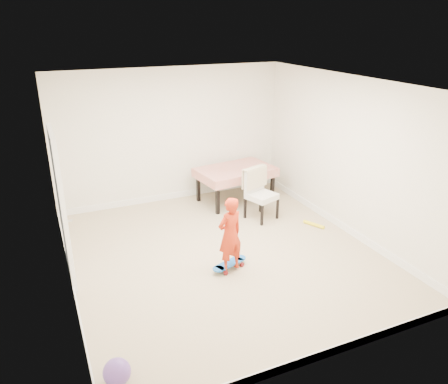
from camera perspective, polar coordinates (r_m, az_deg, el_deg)
name	(u,v)px	position (r m, az deg, el deg)	size (l,w,h in m)	color
ground	(223,254)	(6.85, -0.09, -8.10)	(5.00, 5.00, 0.00)	tan
ceiling	(223,85)	(6.00, -0.11, 13.80)	(4.50, 5.00, 0.04)	silver
wall_back	(172,136)	(8.54, -6.86, 7.27)	(4.50, 0.04, 2.60)	silver
wall_front	(327,254)	(4.35, 13.29, -7.85)	(4.50, 0.04, 2.60)	silver
wall_left	(61,199)	(5.84, -20.56, -0.88)	(0.04, 5.00, 2.60)	silver
wall_right	(348,157)	(7.45, 15.87, 4.43)	(0.04, 5.00, 2.60)	silver
door	(62,210)	(6.22, -20.39, -2.24)	(0.10, 0.94, 2.11)	white
baseboard_back	(174,195)	(8.94, -6.53, -0.44)	(4.50, 0.02, 0.12)	white
baseboard_front	(317,356)	(5.06, 12.09, -20.23)	(4.50, 0.02, 0.12)	white
baseboard_left	(72,283)	(6.39, -19.18, -11.22)	(0.02, 5.00, 0.12)	white
baseboard_right	(341,225)	(7.89, 15.01, -4.18)	(0.02, 5.00, 0.12)	white
dining_table	(235,184)	(8.68, 1.50, 1.00)	(1.46, 0.93, 0.68)	red
dining_chair	(262,194)	(7.86, 4.95, -0.32)	(0.51, 0.59, 0.94)	beige
skateboard	(229,265)	(6.47, 0.72, -9.57)	(0.61, 0.22, 0.09)	blue
child	(230,237)	(6.15, 0.78, -5.87)	(0.41, 0.27, 1.12)	red
balloon	(117,372)	(4.80, -13.82, -21.88)	(0.28, 0.28, 0.28)	#6944A4
foam_toy	(314,224)	(7.87, 11.65, -4.17)	(0.06, 0.06, 0.40)	yellow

